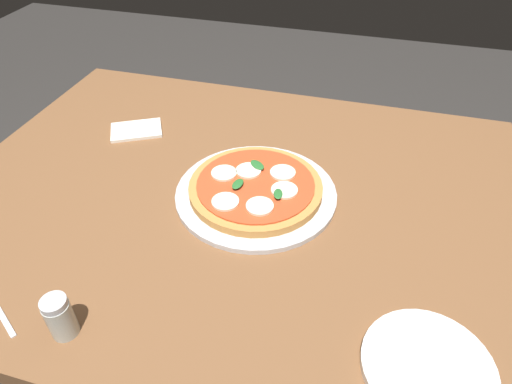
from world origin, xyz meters
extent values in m
plane|color=#2D2B28|center=(0.00, 0.00, 0.00)|extent=(6.00, 6.00, 0.00)
cube|color=brown|center=(0.00, 0.00, 0.71)|extent=(1.27, 0.98, 0.04)
cube|color=brown|center=(-0.56, -0.41, 0.34)|extent=(0.07, 0.07, 0.69)
cube|color=brown|center=(0.56, -0.41, 0.34)|extent=(0.07, 0.07, 0.69)
cylinder|color=silver|center=(-0.05, -0.01, 0.74)|extent=(0.35, 0.35, 0.01)
cylinder|color=#C6843F|center=(-0.05, -0.01, 0.75)|extent=(0.29, 0.29, 0.02)
cylinder|color=#CC4723|center=(-0.05, -0.01, 0.76)|extent=(0.26, 0.26, 0.00)
cylinder|color=#F4EACC|center=(0.03, -0.02, 0.77)|extent=(0.06, 0.06, 0.00)
cylinder|color=#F4EACC|center=(-0.01, 0.07, 0.77)|extent=(0.06, 0.06, 0.00)
cylinder|color=#F4EACC|center=(-0.08, 0.06, 0.77)|extent=(0.06, 0.06, 0.00)
cylinder|color=#F4EACC|center=(-0.11, 0.00, 0.77)|extent=(0.06, 0.06, 0.00)
cylinder|color=#F4EACC|center=(-0.10, -0.06, 0.77)|extent=(0.06, 0.06, 0.00)
cylinder|color=#F4EACC|center=(-0.02, -0.04, 0.77)|extent=(0.06, 0.06, 0.00)
ellipsoid|color=#286B2D|center=(-0.04, -0.07, 0.77)|extent=(0.05, 0.04, 0.00)
ellipsoid|color=#286B2D|center=(-0.10, 0.02, 0.77)|extent=(0.03, 0.04, 0.00)
ellipsoid|color=#286B2D|center=(-0.01, 0.01, 0.77)|extent=(0.03, 0.04, 0.00)
cylinder|color=white|center=(-0.41, 0.31, 0.74)|extent=(0.20, 0.20, 0.01)
cube|color=white|center=(0.33, -0.18, 0.73)|extent=(0.16, 0.14, 0.01)
cube|color=silver|center=(0.27, 0.41, 0.73)|extent=(0.10, 0.06, 0.00)
cylinder|color=#B2B7AD|center=(0.15, 0.40, 0.76)|extent=(0.04, 0.04, 0.07)
cylinder|color=silver|center=(0.15, 0.40, 0.80)|extent=(0.04, 0.04, 0.01)
camera|label=1|loc=(-0.25, 0.72, 1.37)|focal=31.79mm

